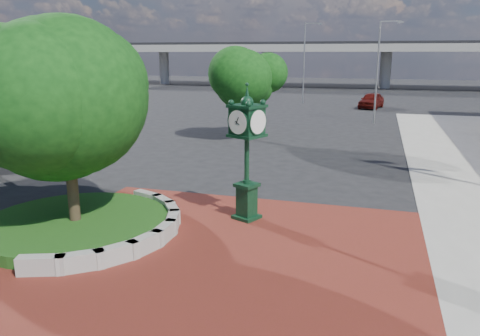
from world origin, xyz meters
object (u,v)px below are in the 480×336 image
post_clock (247,148)px  parked_car (371,100)px  street_lamp_near (380,64)px  street_lamp_far (306,57)px

post_clock → parked_car: (3.44, 36.76, -1.75)m
post_clock → street_lamp_near: 25.74m
post_clock → street_lamp_near: size_ratio=0.57×
parked_car → street_lamp_far: 9.40m
parked_car → street_lamp_far: (-7.61, 3.24, 4.47)m
street_lamp_far → parked_car: bearing=-23.1°
post_clock → parked_car: bearing=84.7°
street_lamp_near → street_lamp_far: (-8.27, 14.69, 0.48)m
parked_car → street_lamp_far: size_ratio=0.54×
street_lamp_far → post_clock: bearing=-84.0°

